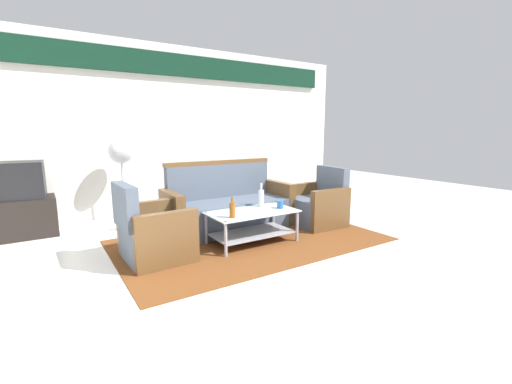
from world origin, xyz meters
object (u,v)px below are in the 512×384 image
Objects in this scene: cup at (280,204)px; television at (18,180)px; bottle_clear at (261,198)px; bottle_brown at (232,210)px; tv_stand at (22,218)px; armchair_left at (153,234)px; coffee_table at (252,222)px; couch at (228,208)px; pedestal_fan at (121,156)px; armchair_right at (317,206)px.

cup is 0.16× the size of television.
bottle_brown is at bearing -152.62° from bottle_clear.
television is at bearing 85.82° from tv_stand.
armchair_left is 1.06× the size of tv_stand.
coffee_table is at bearing 21.75° from bottle_brown.
bottle_clear is at bearing -32.27° from tv_stand.
armchair_left is at bearing 163.05° from bottle_brown.
television reaches higher than couch.
coffee_table is (1.20, -0.12, -0.02)m from armchair_left.
bottle_clear is at bearing 151.87° from television.
bottle_brown is at bearing 140.15° from television.
coffee_table is (-0.04, -0.69, -0.04)m from couch.
bottle_brown reaches higher than tv_stand.
pedestal_fan is (0.08, 1.79, 0.73)m from armchair_left.
armchair_right is (1.24, -0.50, -0.03)m from couch.
bottle_brown is 0.39× the size of television.
armchair_right is at bearing 11.73° from bottle_brown.
couch is 1.33m from armchair_right.
coffee_table is at bearing 171.67° from cup.
pedestal_fan reaches higher than bottle_brown.
couch is 7.39× the size of bottle_brown.
television is at bearing 147.69° from bottle_clear.
armchair_left is 1.61m from cup.
armchair_right is (2.47, 0.08, 0.00)m from armchair_left.
armchair_left reaches higher than cup.
pedestal_fan is at bearing 120.47° from coffee_table.
tv_stand is 1.27× the size of television.
bottle_brown is (0.85, -0.26, 0.22)m from armchair_left.
cup is 0.08× the size of pedestal_fan.
cup is at bearing 149.94° from television.
tv_stand is at bearing 68.45° from armchair_right.
bottle_clear is at bearing 112.12° from couch.
armchair_right is at bearing -35.58° from pedestal_fan.
armchair_right is 1.29m from coffee_table.
cup is at bearing -34.21° from tv_stand.
coffee_table is 4.51× the size of bottle_brown.
coffee_table is 0.39m from bottle_clear.
cup is at bearing -57.64° from bottle_clear.
armchair_left is 2.13m from tv_stand.
couch is at bearing 158.85° from television.
armchair_left is 3.49× the size of bottle_brown.
armchair_right is at bearing 8.76° from coffee_table.
pedestal_fan is (1.30, 0.05, 0.75)m from tv_stand.
pedestal_fan reaches higher than coffee_table.
armchair_right is at bearing 159.94° from television.
bottle_brown is at bearing 70.68° from armchair_left.
armchair_right is 1.67m from bottle_brown.
cup is at bearing 115.49° from couch.
television is (-1.23, 1.74, 0.47)m from armchair_left.
cup is (0.75, 0.08, -0.04)m from bottle_brown.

